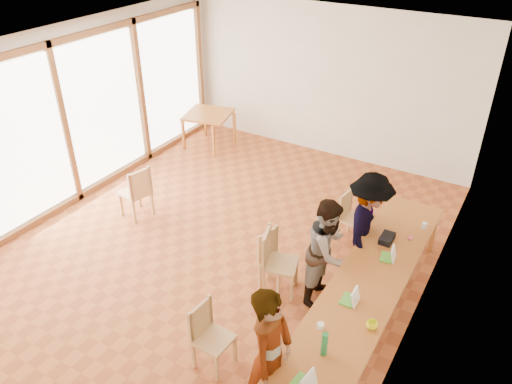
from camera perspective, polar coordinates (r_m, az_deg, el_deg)
ground at (r=7.74m, az=-4.74°, el=-6.66°), size 8.00×8.00×0.00m
wall_back at (r=10.16m, az=8.19°, el=12.26°), size 6.00×0.10×3.00m
wall_right at (r=5.91m, az=19.21°, el=-3.92°), size 0.10×8.00×3.00m
window_wall at (r=8.86m, az=-21.21°, el=7.59°), size 0.10×8.00×3.00m
ceiling at (r=6.36m, az=-5.94°, el=15.41°), size 6.00×8.00×0.04m
communal_table at (r=6.25m, az=12.90°, el=-9.88°), size 0.80×4.00×0.75m
side_table at (r=10.65m, az=-5.46°, el=8.55°), size 0.90×0.90×0.75m
chair_near at (r=5.83m, az=-5.64°, el=-15.31°), size 0.41×0.41×0.45m
chair_mid at (r=6.82m, az=1.89°, el=-7.03°), size 0.47×0.47×0.45m
chair_far at (r=6.68m, az=1.99°, el=-7.24°), size 0.55×0.55×0.51m
chair_empty at (r=7.82m, az=10.67°, el=-2.18°), size 0.42×0.42×0.44m
chair_spare at (r=8.38m, az=-13.38°, el=0.44°), size 0.51×0.51×0.49m
person_near at (r=5.14m, az=1.66°, el=-18.28°), size 0.45×0.64×1.64m
person_mid at (r=6.52m, az=8.25°, el=-6.72°), size 0.58×0.74×1.52m
person_far at (r=6.97m, az=12.62°, el=-3.94°), size 0.78×1.14×1.62m
laptop_near at (r=4.97m, az=5.56°, el=-21.00°), size 0.23×0.26×0.20m
laptop_mid at (r=5.83m, az=10.88°, el=-11.85°), size 0.19×0.22×0.18m
laptop_far at (r=6.54m, az=15.06°, el=-7.04°), size 0.21×0.23×0.18m
yellow_mug at (r=5.58m, az=13.11°, el=-14.60°), size 0.13×0.13×0.09m
green_bottle at (r=5.19m, az=7.83°, el=-16.83°), size 0.07×0.07×0.28m
clear_glass at (r=7.23m, az=18.69°, el=-3.67°), size 0.07×0.07×0.09m
condiment_cup at (r=5.51m, az=7.38°, el=-14.93°), size 0.08×0.08×0.06m
pink_phone at (r=7.00m, az=17.25°, el=-5.02°), size 0.05×0.10×0.01m
black_pouch at (r=6.84m, az=14.74°, el=-5.15°), size 0.16×0.26×0.09m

